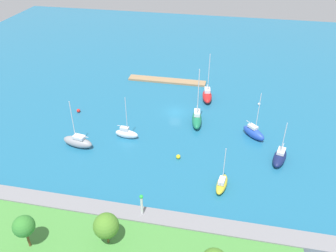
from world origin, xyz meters
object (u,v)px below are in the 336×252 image
object	(u,v)px
harbor_beacon	(142,203)
sailboat_navy_far_north	(280,157)
park_tree_mideast	(106,226)
sailboat_green_off_beacon	(197,119)
mooring_buoy_red	(78,111)
pier_dock	(167,81)
mooring_buoy_yellow	(178,157)
sailboat_white_west_end	(127,133)
sailboat_blue_lone_south	(254,132)
sailboat_yellow_far_south	(222,184)
sailboat_red_lone_north	(207,96)
park_tree_west	(24,226)
sailboat_gray_near_pier	(78,142)
mooring_buoy_white	(259,104)

from	to	relation	value
harbor_beacon	sailboat_navy_far_north	size ratio (longest dim) A/B	0.45
park_tree_mideast	sailboat_green_off_beacon	distance (m)	34.14
harbor_beacon	mooring_buoy_red	bearing A→B (deg)	-50.79
pier_dock	mooring_buoy_yellow	bearing A→B (deg)	105.26
pier_dock	harbor_beacon	distance (m)	46.76
harbor_beacon	park_tree_mideast	world-z (taller)	park_tree_mideast
pier_dock	mooring_buoy_yellow	size ratio (longest dim) A/B	24.73
sailboat_white_west_end	sailboat_blue_lone_south	bearing A→B (deg)	15.14
pier_dock	sailboat_green_off_beacon	xyz separation A→B (m)	(-10.25, 18.68, 0.89)
sailboat_yellow_far_south	mooring_buoy_yellow	size ratio (longest dim) A/B	9.63
harbor_beacon	sailboat_red_lone_north	world-z (taller)	sailboat_red_lone_north
mooring_buoy_red	sailboat_red_lone_north	bearing A→B (deg)	-157.28
park_tree_west	mooring_buoy_red	bearing A→B (deg)	-75.93
sailboat_red_lone_north	sailboat_gray_near_pier	size ratio (longest dim) A/B	1.18
pier_dock	sailboat_blue_lone_south	world-z (taller)	sailboat_blue_lone_south
sailboat_navy_far_north	mooring_buoy_white	xyz separation A→B (m)	(3.12, -20.18, -0.63)
sailboat_yellow_far_south	sailboat_navy_far_north	bearing A→B (deg)	-38.09
park_tree_west	park_tree_mideast	world-z (taller)	park_tree_west
park_tree_mideast	sailboat_navy_far_north	bearing A→B (deg)	-135.36
park_tree_west	sailboat_blue_lone_south	size ratio (longest dim) A/B	0.53
park_tree_west	park_tree_mideast	size ratio (longest dim) A/B	1.06
pier_dock	mooring_buoy_white	distance (m)	24.72
park_tree_mideast	sailboat_red_lone_north	size ratio (longest dim) A/B	0.43
sailboat_blue_lone_south	harbor_beacon	bearing A→B (deg)	-78.65
sailboat_blue_lone_south	sailboat_navy_far_north	size ratio (longest dim) A/B	1.19
pier_dock	sailboat_blue_lone_south	distance (m)	30.66
park_tree_mideast	sailboat_gray_near_pier	xyz separation A→B (m)	(13.54, -20.57, -3.05)
sailboat_white_west_end	sailboat_blue_lone_south	distance (m)	25.16
park_tree_west	mooring_buoy_red	world-z (taller)	park_tree_west
pier_dock	sailboat_navy_far_north	distance (m)	38.71
sailboat_white_west_end	sailboat_blue_lone_south	size ratio (longest dim) A/B	0.92
harbor_beacon	mooring_buoy_white	bearing A→B (deg)	-114.63
park_tree_west	mooring_buoy_white	world-z (taller)	park_tree_west
pier_dock	park_tree_west	world-z (taller)	park_tree_west
park_tree_mideast	mooring_buoy_red	bearing A→B (deg)	-59.96
park_tree_mideast	sailboat_green_off_beacon	bearing A→B (deg)	-102.99
pier_dock	sailboat_yellow_far_south	bearing A→B (deg)	114.18
harbor_beacon	park_tree_west	size ratio (longest dim) A/B	0.71
park_tree_mideast	sailboat_blue_lone_south	bearing A→B (deg)	-122.43
park_tree_west	sailboat_white_west_end	xyz separation A→B (m)	(-4.69, -27.79, -3.72)
sailboat_red_lone_north	sailboat_white_west_end	distance (m)	23.44
sailboat_white_west_end	mooring_buoy_white	world-z (taller)	sailboat_white_west_end
sailboat_navy_far_north	mooring_buoy_yellow	bearing A→B (deg)	-65.25
harbor_beacon	pier_dock	bearing A→B (deg)	-82.82
harbor_beacon	mooring_buoy_yellow	distance (m)	15.67
park_tree_mideast	sailboat_navy_far_north	size ratio (longest dim) A/B	0.59
park_tree_mideast	mooring_buoy_red	world-z (taller)	park_tree_mideast
sailboat_red_lone_north	mooring_buoy_red	xyz separation A→B (m)	(27.46, 11.50, -0.71)
sailboat_yellow_far_south	sailboat_gray_near_pier	distance (m)	28.35
harbor_beacon	sailboat_gray_near_pier	distance (m)	22.64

